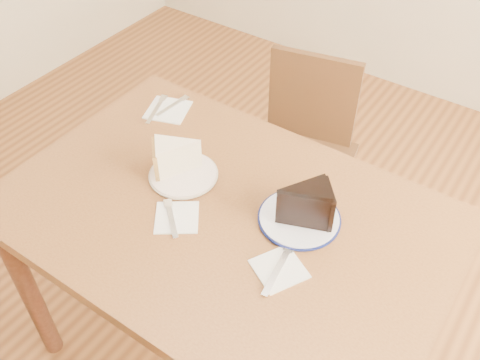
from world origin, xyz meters
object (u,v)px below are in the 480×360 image
(chair_far, at_px, (299,154))
(plate_navy, at_px, (299,218))
(plate_cream, at_px, (184,175))
(chocolate_cake, at_px, (301,206))
(table, at_px, (224,236))
(carrot_cake, at_px, (180,157))

(chair_far, relative_size, plate_navy, 3.89)
(plate_cream, bearing_deg, chair_far, 83.25)
(chair_far, height_order, chocolate_cake, chocolate_cake)
(table, distance_m, plate_cream, 0.21)
(carrot_cake, height_order, chocolate_cake, chocolate_cake)
(plate_navy, bearing_deg, plate_cream, -173.36)
(chocolate_cake, bearing_deg, plate_cream, 54.21)
(chair_far, relative_size, chocolate_cake, 6.29)
(carrot_cake, distance_m, chocolate_cake, 0.38)
(table, relative_size, plate_navy, 5.74)
(chair_far, bearing_deg, chocolate_cake, 105.65)
(table, bearing_deg, chocolate_cake, 22.91)
(chocolate_cake, bearing_deg, plate_navy, -11.17)
(chair_far, xyz_separation_m, chocolate_cake, (0.29, -0.55, 0.36))
(table, relative_size, chocolate_cake, 9.30)
(table, relative_size, chair_far, 1.48)
(chair_far, relative_size, plate_cream, 4.30)
(table, xyz_separation_m, plate_cream, (-0.18, 0.05, 0.10))
(plate_cream, relative_size, plate_navy, 0.90)
(carrot_cake, xyz_separation_m, chocolate_cake, (0.38, 0.02, 0.01))
(chocolate_cake, bearing_deg, table, 72.43)
(plate_navy, bearing_deg, carrot_cake, -175.53)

